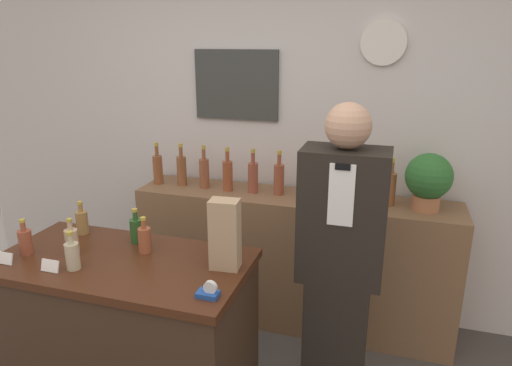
% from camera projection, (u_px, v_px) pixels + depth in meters
% --- Properties ---
extents(back_wall, '(5.20, 0.09, 2.70)m').
position_uv_depth(back_wall, '(270.00, 129.00, 3.29)').
color(back_wall, silver).
rests_on(back_wall, ground_plane).
extents(back_shelf, '(2.20, 0.42, 0.96)m').
position_uv_depth(back_shelf, '(292.00, 260.00, 3.24)').
color(back_shelf, brown).
rests_on(back_shelf, ground_plane).
extents(display_counter, '(1.22, 0.63, 0.97)m').
position_uv_depth(display_counter, '(129.00, 346.00, 2.31)').
color(display_counter, '#382619').
rests_on(display_counter, ground_plane).
extents(shopkeeper, '(0.43, 0.27, 1.69)m').
position_uv_depth(shopkeeper, '(340.00, 267.00, 2.36)').
color(shopkeeper, black).
rests_on(shopkeeper, ground_plane).
extents(potted_plant, '(0.28, 0.28, 0.36)m').
position_uv_depth(potted_plant, '(429.00, 179.00, 2.79)').
color(potted_plant, '#B27047').
rests_on(potted_plant, back_shelf).
extents(paper_bag, '(0.14, 0.10, 0.33)m').
position_uv_depth(paper_bag, '(225.00, 235.00, 2.05)').
color(paper_bag, tan).
rests_on(paper_bag, display_counter).
extents(tape_dispenser, '(0.09, 0.06, 0.07)m').
position_uv_depth(tape_dispenser, '(209.00, 292.00, 1.85)').
color(tape_dispenser, '#1E4799').
rests_on(tape_dispenser, display_counter).
extents(price_card_left, '(0.09, 0.02, 0.06)m').
position_uv_depth(price_card_left, '(4.00, 258.00, 2.12)').
color(price_card_left, white).
rests_on(price_card_left, display_counter).
extents(price_card_right, '(0.09, 0.02, 0.06)m').
position_uv_depth(price_card_right, '(50.00, 266.00, 2.05)').
color(price_card_right, white).
rests_on(price_card_right, display_counter).
extents(counter_bottle_0, '(0.06, 0.06, 0.18)m').
position_uv_depth(counter_bottle_0, '(25.00, 241.00, 2.20)').
color(counter_bottle_0, brown).
rests_on(counter_bottle_0, display_counter).
extents(counter_bottle_1, '(0.06, 0.06, 0.18)m').
position_uv_depth(counter_bottle_1, '(82.00, 222.00, 2.44)').
color(counter_bottle_1, olive).
rests_on(counter_bottle_1, display_counter).
extents(counter_bottle_2, '(0.06, 0.06, 0.18)m').
position_uv_depth(counter_bottle_2, '(72.00, 241.00, 2.21)').
color(counter_bottle_2, tan).
rests_on(counter_bottle_2, display_counter).
extents(counter_bottle_3, '(0.06, 0.06, 0.18)m').
position_uv_depth(counter_bottle_3, '(72.00, 255.00, 2.06)').
color(counter_bottle_3, tan).
rests_on(counter_bottle_3, display_counter).
extents(counter_bottle_4, '(0.06, 0.06, 0.18)m').
position_uv_depth(counter_bottle_4, '(136.00, 230.00, 2.34)').
color(counter_bottle_4, '#255022').
rests_on(counter_bottle_4, display_counter).
extents(counter_bottle_5, '(0.06, 0.06, 0.18)m').
position_uv_depth(counter_bottle_5, '(145.00, 239.00, 2.23)').
color(counter_bottle_5, brown).
rests_on(counter_bottle_5, display_counter).
extents(shelf_bottle_0, '(0.07, 0.07, 0.31)m').
position_uv_depth(shelf_bottle_0, '(158.00, 168.00, 3.34)').
color(shelf_bottle_0, brown).
rests_on(shelf_bottle_0, back_shelf).
extents(shelf_bottle_1, '(0.07, 0.07, 0.31)m').
position_uv_depth(shelf_bottle_1, '(182.00, 170.00, 3.30)').
color(shelf_bottle_1, brown).
rests_on(shelf_bottle_1, back_shelf).
extents(shelf_bottle_2, '(0.07, 0.07, 0.31)m').
position_uv_depth(shelf_bottle_2, '(204.00, 172.00, 3.24)').
color(shelf_bottle_2, brown).
rests_on(shelf_bottle_2, back_shelf).
extents(shelf_bottle_3, '(0.07, 0.07, 0.31)m').
position_uv_depth(shelf_bottle_3, '(228.00, 175.00, 3.18)').
color(shelf_bottle_3, brown).
rests_on(shelf_bottle_3, back_shelf).
extents(shelf_bottle_4, '(0.07, 0.07, 0.31)m').
position_uv_depth(shelf_bottle_4, '(253.00, 176.00, 3.14)').
color(shelf_bottle_4, brown).
rests_on(shelf_bottle_4, back_shelf).
extents(shelf_bottle_5, '(0.07, 0.07, 0.31)m').
position_uv_depth(shelf_bottle_5, '(279.00, 178.00, 3.10)').
color(shelf_bottle_5, brown).
rests_on(shelf_bottle_5, back_shelf).
extents(shelf_bottle_6, '(0.07, 0.07, 0.31)m').
position_uv_depth(shelf_bottle_6, '(305.00, 181.00, 3.03)').
color(shelf_bottle_6, brown).
rests_on(shelf_bottle_6, back_shelf).
extents(shelf_bottle_7, '(0.07, 0.07, 0.31)m').
position_uv_depth(shelf_bottle_7, '(332.00, 184.00, 2.97)').
color(shelf_bottle_7, brown).
rests_on(shelf_bottle_7, back_shelf).
extents(shelf_bottle_8, '(0.07, 0.07, 0.31)m').
position_uv_depth(shelf_bottle_8, '(361.00, 185.00, 2.94)').
color(shelf_bottle_8, brown).
rests_on(shelf_bottle_8, back_shelf).
extents(shelf_bottle_9, '(0.07, 0.07, 0.31)m').
position_uv_depth(shelf_bottle_9, '(390.00, 188.00, 2.90)').
color(shelf_bottle_9, brown).
rests_on(shelf_bottle_9, back_shelf).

